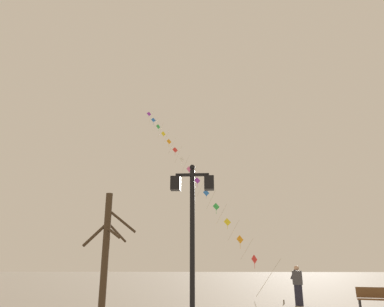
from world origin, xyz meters
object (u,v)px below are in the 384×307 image
Objects in this scene: bare_tree at (106,248)px; park_bench at (379,299)px; kite_train at (189,169)px; kite_flyer at (298,284)px; twin_lantern_lamp_post at (192,212)px.

park_bench is at bearing 10.71° from bare_tree.
kite_train is 9.63× the size of kite_flyer.
bare_tree reaches higher than kite_flyer.
bare_tree is at bearing 135.72° from twin_lantern_lamp_post.
twin_lantern_lamp_post is 4.83m from bare_tree.
park_bench is (6.98, 5.28, -2.71)m from twin_lantern_lamp_post.
twin_lantern_lamp_post is at bearing 115.66° from kite_flyer.
twin_lantern_lamp_post is 0.28× the size of kite_train.
kite_train is 12.65m from kite_flyer.
twin_lantern_lamp_post is 9.16m from park_bench.
kite_train is 15.54m from park_bench.
kite_flyer is at bearing 27.26° from bare_tree.
bare_tree is 10.73m from park_bench.
twin_lantern_lamp_post is 2.66× the size of kite_flyer.
twin_lantern_lamp_post is at bearing -44.28° from bare_tree.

